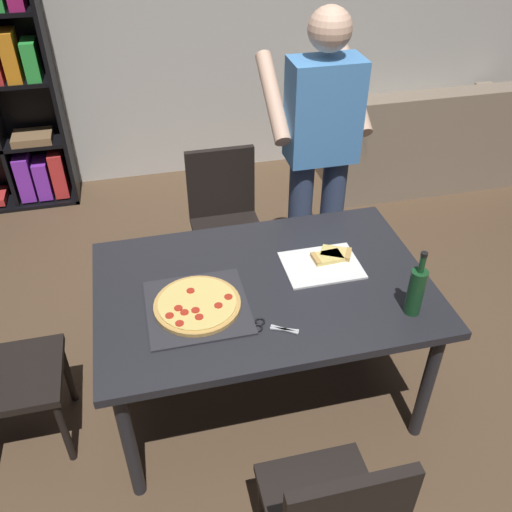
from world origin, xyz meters
TOP-DOWN VIEW (x-y plane):
  - ground_plane at (0.00, 0.00)m, footprint 12.00×12.00m
  - back_wall at (0.00, 2.60)m, footprint 6.40×0.10m
  - dining_table at (0.00, 0.00)m, footprint 1.52×1.00m
  - chair_far_side at (0.00, 0.99)m, footprint 0.42×0.42m
  - couch at (1.90, 1.99)m, footprint 1.70×0.85m
  - person_serving_pizza at (0.51, 0.77)m, footprint 0.55×0.54m
  - pepperoni_pizza_on_tray at (-0.32, -0.09)m, footprint 0.44×0.44m
  - pizza_slices_on_towel at (0.32, 0.08)m, footprint 0.36×0.28m
  - wine_bottle at (0.57, -0.32)m, footprint 0.07×0.07m
  - kitchen_scissors at (-0.05, -0.28)m, footprint 0.19×0.14m

SIDE VIEW (x-z plane):
  - ground_plane at x=0.00m, z-range 0.00..0.00m
  - couch at x=1.90m, z-range -0.12..0.73m
  - chair_far_side at x=0.00m, z-range 0.06..0.96m
  - dining_table at x=0.00m, z-range 0.30..1.05m
  - kitchen_scissors at x=-0.05m, z-range 0.75..0.76m
  - pizza_slices_on_towel at x=0.32m, z-range 0.74..0.78m
  - pepperoni_pizza_on_tray at x=-0.32m, z-range 0.75..0.78m
  - wine_bottle at x=0.57m, z-range 0.71..1.03m
  - person_serving_pizza at x=0.51m, z-range 0.12..1.87m
  - back_wall at x=0.00m, z-range 0.00..2.80m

